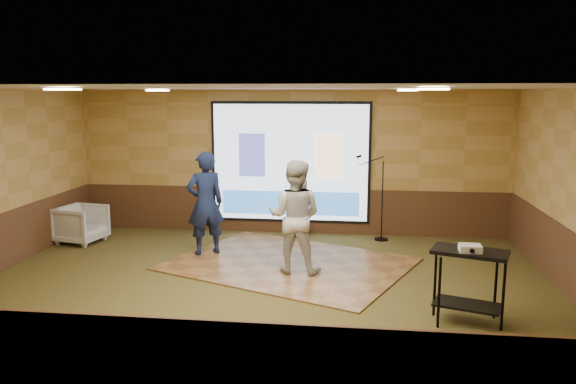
# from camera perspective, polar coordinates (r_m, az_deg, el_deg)

# --- Properties ---
(ground) EXTENTS (9.00, 9.00, 0.00)m
(ground) POSITION_cam_1_polar(r_m,az_deg,el_deg) (8.67, -2.51, -9.70)
(ground) COLOR #343B1B
(ground) RESTS_ON ground
(room_shell) EXTENTS (9.04, 7.04, 3.02)m
(room_shell) POSITION_cam_1_polar(r_m,az_deg,el_deg) (8.20, -2.62, 4.20)
(room_shell) COLOR tan
(room_shell) RESTS_ON ground
(wainscot_back) EXTENTS (9.00, 0.04, 0.95)m
(wainscot_back) POSITION_cam_1_polar(r_m,az_deg,el_deg) (11.86, 0.25, -1.89)
(wainscot_back) COLOR #53321B
(wainscot_back) RESTS_ON ground
(wainscot_front) EXTENTS (9.00, 0.04, 0.95)m
(wainscot_front) POSITION_cam_1_polar(r_m,az_deg,el_deg) (5.36, -8.98, -17.33)
(wainscot_front) COLOR #53321B
(wainscot_front) RESTS_ON ground
(wainscot_right) EXTENTS (0.04, 7.00, 0.95)m
(wainscot_right) POSITION_cam_1_polar(r_m,az_deg,el_deg) (8.97, 27.23, -6.98)
(wainscot_right) COLOR #53321B
(wainscot_right) RESTS_ON ground
(projector_screen) EXTENTS (3.32, 0.06, 2.52)m
(projector_screen) POSITION_cam_1_polar(r_m,az_deg,el_deg) (11.65, 0.23, 2.88)
(projector_screen) COLOR black
(projector_screen) RESTS_ON room_shell
(downlight_nw) EXTENTS (0.32, 0.32, 0.02)m
(downlight_nw) POSITION_cam_1_polar(r_m,az_deg,el_deg) (10.47, -13.10, 10.02)
(downlight_nw) COLOR #FFE8BF
(downlight_nw) RESTS_ON room_shell
(downlight_ne) EXTENTS (0.32, 0.32, 0.02)m
(downlight_ne) POSITION_cam_1_polar(r_m,az_deg,el_deg) (9.88, 12.04, 10.07)
(downlight_ne) COLOR #FFE8BF
(downlight_ne) RESTS_ON room_shell
(downlight_sw) EXTENTS (0.32, 0.32, 0.02)m
(downlight_sw) POSITION_cam_1_polar(r_m,az_deg,el_deg) (7.45, -21.90, 9.66)
(downlight_sw) COLOR #FFE8BF
(downlight_sw) RESTS_ON room_shell
(downlight_se) EXTENTS (0.32, 0.32, 0.02)m
(downlight_se) POSITION_cam_1_polar(r_m,az_deg,el_deg) (6.60, 14.50, 10.09)
(downlight_se) COLOR #FFE8BF
(downlight_se) RESTS_ON room_shell
(dance_floor) EXTENTS (4.69, 4.20, 0.03)m
(dance_floor) POSITION_cam_1_polar(r_m,az_deg,el_deg) (9.78, 0.12, -7.29)
(dance_floor) COLOR brown
(dance_floor) RESTS_ON ground
(player_left) EXTENTS (0.82, 0.74, 1.87)m
(player_left) POSITION_cam_1_polar(r_m,az_deg,el_deg) (10.23, -8.40, -1.13)
(player_left) COLOR #162044
(player_left) RESTS_ON dance_floor
(player_right) EXTENTS (0.98, 0.81, 1.85)m
(player_right) POSITION_cam_1_polar(r_m,az_deg,el_deg) (9.10, 0.69, -2.51)
(player_right) COLOR beige
(player_right) RESTS_ON dance_floor
(av_table) EXTENTS (0.92, 0.48, 0.97)m
(av_table) POSITION_cam_1_polar(r_m,az_deg,el_deg) (7.56, 17.91, -7.75)
(av_table) COLOR black
(av_table) RESTS_ON ground
(projector) EXTENTS (0.27, 0.23, 0.09)m
(projector) POSITION_cam_1_polar(r_m,az_deg,el_deg) (7.40, 18.02, -5.46)
(projector) COLOR silver
(projector) RESTS_ON av_table
(mic_stand) EXTENTS (0.68, 0.28, 1.73)m
(mic_stand) POSITION_cam_1_polar(r_m,az_deg,el_deg) (11.41, 9.22, -2.41)
(mic_stand) COLOR black
(mic_stand) RESTS_ON ground
(banquet_chair) EXTENTS (0.96, 0.94, 0.75)m
(banquet_chair) POSITION_cam_1_polar(r_m,az_deg,el_deg) (11.80, -20.25, -3.09)
(banquet_chair) COLOR gray
(banquet_chair) RESTS_ON ground
(duffel_bag) EXTENTS (0.46, 0.31, 0.28)m
(duffel_bag) POSITION_cam_1_polar(r_m,az_deg,el_deg) (11.67, 0.91, -3.79)
(duffel_bag) COLOR black
(duffel_bag) RESTS_ON ground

